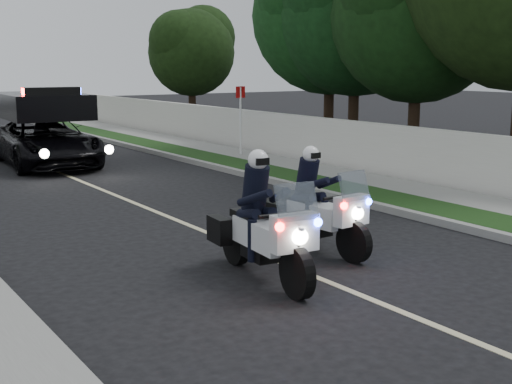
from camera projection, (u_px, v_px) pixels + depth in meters
ground at (436, 326)px, 8.27m from camera, size 120.00×120.00×0.00m
curb_right at (258, 177)px, 18.68m from camera, size 0.20×60.00×0.15m
grass_verge at (280, 175)px, 19.06m from camera, size 1.20×60.00×0.16m
sidewalk_right at (316, 171)px, 19.76m from camera, size 1.40×60.00×0.16m
property_wall at (344, 145)px, 20.18m from camera, size 0.22×60.00×1.50m
lane_marking at (116, 195)px, 16.47m from camera, size 0.12×50.00×0.01m
police_moto_left at (263, 280)px, 10.05m from camera, size 1.00×2.31×1.90m
police_moto_right at (315, 251)px, 11.60m from camera, size 0.89×2.14×1.77m
police_suv at (47, 166)px, 21.30m from camera, size 2.75×5.48×2.61m
sign_post at (241, 158)px, 22.94m from camera, size 0.43×0.43×2.46m
tree_right_b at (352, 154)px, 24.16m from camera, size 6.89×6.89×9.26m
tree_right_c at (412, 164)px, 21.59m from camera, size 6.08×6.08×8.81m
tree_right_d at (328, 150)px, 25.24m from camera, size 7.39×7.39×9.28m
tree_right_e at (193, 127)px, 34.45m from camera, size 5.55×5.55×7.09m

